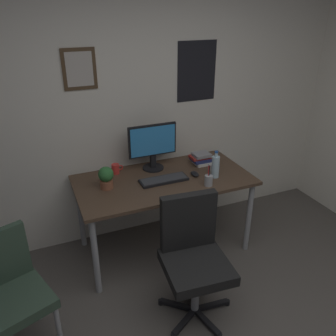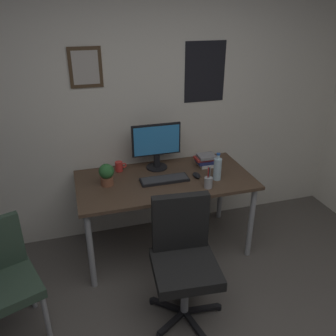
% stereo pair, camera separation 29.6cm
% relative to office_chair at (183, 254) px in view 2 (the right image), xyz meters
% --- Properties ---
extents(wall_back, '(4.40, 0.10, 2.60)m').
position_rel_office_chair_xyz_m(wall_back, '(0.02, 1.25, 0.77)').
color(wall_back, silver).
rests_on(wall_back, ground_plane).
extents(desk, '(1.57, 0.79, 0.75)m').
position_rel_office_chair_xyz_m(desk, '(0.08, 0.77, 0.15)').
color(desk, '#4C3828').
rests_on(desk, ground_plane).
extents(office_chair, '(0.56, 0.57, 0.95)m').
position_rel_office_chair_xyz_m(office_chair, '(0.00, 0.00, 0.00)').
color(office_chair, black).
rests_on(office_chair, ground_plane).
extents(side_chair, '(0.54, 0.54, 0.88)m').
position_rel_office_chair_xyz_m(side_chair, '(-1.25, 0.17, -0.03)').
color(side_chair, '#334738').
rests_on(side_chair, ground_plane).
extents(monitor, '(0.46, 0.20, 0.43)m').
position_rel_office_chair_xyz_m(monitor, '(0.07, 1.01, 0.47)').
color(monitor, black).
rests_on(monitor, desk).
extents(keyboard, '(0.43, 0.15, 0.03)m').
position_rel_office_chair_xyz_m(keyboard, '(0.07, 0.73, 0.24)').
color(keyboard, black).
rests_on(keyboard, desk).
extents(computer_mouse, '(0.06, 0.11, 0.04)m').
position_rel_office_chair_xyz_m(computer_mouse, '(0.37, 0.72, 0.25)').
color(computer_mouse, black).
rests_on(computer_mouse, desk).
extents(water_bottle, '(0.07, 0.07, 0.25)m').
position_rel_office_chair_xyz_m(water_bottle, '(0.52, 0.63, 0.33)').
color(water_bottle, silver).
rests_on(water_bottle, desk).
extents(coffee_mug_near, '(0.11, 0.07, 0.09)m').
position_rel_office_chair_xyz_m(coffee_mug_near, '(-0.28, 1.04, 0.27)').
color(coffee_mug_near, red).
rests_on(coffee_mug_near, desk).
extents(potted_plant, '(0.13, 0.13, 0.19)m').
position_rel_office_chair_xyz_m(potted_plant, '(-0.43, 0.80, 0.33)').
color(potted_plant, brown).
rests_on(potted_plant, desk).
extents(pen_cup, '(0.07, 0.07, 0.20)m').
position_rel_office_chair_xyz_m(pen_cup, '(0.39, 0.50, 0.28)').
color(pen_cup, '#9EA0A5').
rests_on(pen_cup, desk).
extents(book_stack_left, '(0.20, 0.17, 0.11)m').
position_rel_office_chair_xyz_m(book_stack_left, '(0.54, 0.93, 0.28)').
color(book_stack_left, silver).
rests_on(book_stack_left, desk).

